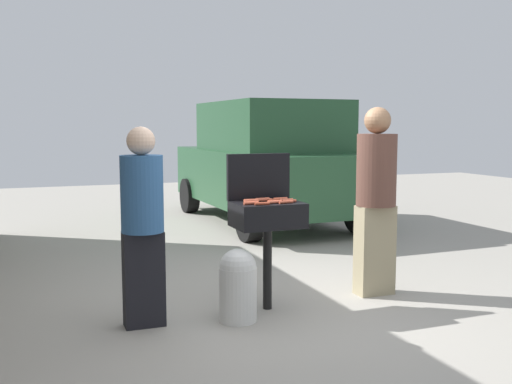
{
  "coord_description": "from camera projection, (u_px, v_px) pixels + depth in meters",
  "views": [
    {
      "loc": [
        -2.02,
        -4.66,
        1.64
      ],
      "look_at": [
        0.02,
        0.64,
        1.0
      ],
      "focal_mm": 41.68,
      "sensor_mm": 36.0,
      "label": 1
    }
  ],
  "objects": [
    {
      "name": "hot_dog_2",
      "position": [
        286.0,
        202.0,
        5.15
      ],
      "size": [
        0.13,
        0.04,
        0.03
      ],
      "primitive_type": "cylinder",
      "rotation": [
        0.0,
        1.57,
        0.07
      ],
      "color": "#B74C33",
      "rests_on": "bbq_grill"
    },
    {
      "name": "hot_dog_1",
      "position": [
        251.0,
        201.0,
        5.22
      ],
      "size": [
        0.13,
        0.03,
        0.03
      ],
      "primitive_type": "cylinder",
      "rotation": [
        0.0,
        1.57,
        0.04
      ],
      "color": "#B74C33",
      "rests_on": "bbq_grill"
    },
    {
      "name": "hot_dog_6",
      "position": [
        289.0,
        201.0,
        5.22
      ],
      "size": [
        0.13,
        0.03,
        0.03
      ],
      "primitive_type": "cylinder",
      "rotation": [
        0.0,
        1.57,
        0.05
      ],
      "color": "#B74C33",
      "rests_on": "bbq_grill"
    },
    {
      "name": "hot_dog_10",
      "position": [
        251.0,
        203.0,
        5.09
      ],
      "size": [
        0.13,
        0.03,
        0.03
      ],
      "primitive_type": "cylinder",
      "rotation": [
        0.0,
        1.57,
        0.06
      ],
      "color": "#B74C33",
      "rests_on": "bbq_grill"
    },
    {
      "name": "hot_dog_3",
      "position": [
        275.0,
        200.0,
        5.3
      ],
      "size": [
        0.13,
        0.03,
        0.03
      ],
      "primitive_type": "cylinder",
      "rotation": [
        0.0,
        1.57,
        0.01
      ],
      "color": "#AD4228",
      "rests_on": "bbq_grill"
    },
    {
      "name": "hot_dog_12",
      "position": [
        286.0,
        200.0,
        5.29
      ],
      "size": [
        0.13,
        0.03,
        0.03
      ],
      "primitive_type": "cylinder",
      "rotation": [
        0.0,
        1.57,
        -0.05
      ],
      "color": "#C6593D",
      "rests_on": "bbq_grill"
    },
    {
      "name": "propane_tank",
      "position": [
        238.0,
        284.0,
        4.97
      ],
      "size": [
        0.32,
        0.32,
        0.62
      ],
      "color": "silver",
      "rests_on": "ground"
    },
    {
      "name": "hot_dog_13",
      "position": [
        251.0,
        200.0,
        5.28
      ],
      "size": [
        0.13,
        0.04,
        0.03
      ],
      "primitive_type": "cylinder",
      "rotation": [
        0.0,
        1.57,
        0.12
      ],
      "color": "#C6593D",
      "rests_on": "bbq_grill"
    },
    {
      "name": "hot_dog_5",
      "position": [
        275.0,
        201.0,
        5.19
      ],
      "size": [
        0.13,
        0.03,
        0.03
      ],
      "primitive_type": "cylinder",
      "rotation": [
        0.0,
        1.57,
        -0.07
      ],
      "color": "#AD4228",
      "rests_on": "bbq_grill"
    },
    {
      "name": "hot_dog_8",
      "position": [
        265.0,
        200.0,
        5.3
      ],
      "size": [
        0.13,
        0.03,
        0.03
      ],
      "primitive_type": "cylinder",
      "rotation": [
        0.0,
        1.57,
        -0.0
      ],
      "color": "#B74C33",
      "rests_on": "bbq_grill"
    },
    {
      "name": "hot_dog_9",
      "position": [
        252.0,
        202.0,
        5.13
      ],
      "size": [
        0.13,
        0.03,
        0.03
      ],
      "primitive_type": "cylinder",
      "rotation": [
        0.0,
        1.57,
        -0.03
      ],
      "color": "#B74C33",
      "rests_on": "bbq_grill"
    },
    {
      "name": "hot_dog_0",
      "position": [
        280.0,
        199.0,
        5.39
      ],
      "size": [
        0.13,
        0.03,
        0.03
      ],
      "primitive_type": "cylinder",
      "rotation": [
        0.0,
        1.57,
        0.01
      ],
      "color": "#B74C33",
      "rests_on": "bbq_grill"
    },
    {
      "name": "hot_dog_7",
      "position": [
        262.0,
        204.0,
        5.05
      ],
      "size": [
        0.13,
        0.04,
        0.03
      ],
      "primitive_type": "cylinder",
      "rotation": [
        0.0,
        1.57,
        -0.11
      ],
      "color": "#AD4228",
      "rests_on": "bbq_grill"
    },
    {
      "name": "hot_dog_11",
      "position": [
        263.0,
        199.0,
        5.36
      ],
      "size": [
        0.13,
        0.03,
        0.03
      ],
      "primitive_type": "cylinder",
      "rotation": [
        0.0,
        1.57,
        0.06
      ],
      "color": "#C6593D",
      "rests_on": "bbq_grill"
    },
    {
      "name": "person_right",
      "position": [
        376.0,
        194.0,
        5.7
      ],
      "size": [
        0.38,
        0.38,
        1.81
      ],
      "rotation": [
        0.0,
        0.0,
        3.38
      ],
      "color": "gray",
      "rests_on": "ground"
    },
    {
      "name": "grill_lid_open",
      "position": [
        259.0,
        177.0,
        5.41
      ],
      "size": [
        0.6,
        0.05,
        0.42
      ],
      "primitive_type": "cube",
      "color": "black",
      "rests_on": "bbq_grill"
    },
    {
      "name": "parked_minivan",
      "position": [
        267.0,
        162.0,
        9.99
      ],
      "size": [
        2.1,
        4.44,
        2.02
      ],
      "rotation": [
        0.0,
        0.0,
        3.16
      ],
      "color": "#234C2D",
      "rests_on": "ground"
    },
    {
      "name": "hot_dog_4",
      "position": [
        275.0,
        202.0,
        5.15
      ],
      "size": [
        0.13,
        0.04,
        0.03
      ],
      "primitive_type": "cylinder",
      "rotation": [
        0.0,
        1.57,
        0.08
      ],
      "color": "#C6593D",
      "rests_on": "bbq_grill"
    },
    {
      "name": "person_left",
      "position": [
        143.0,
        219.0,
        4.79
      ],
      "size": [
        0.34,
        0.34,
        1.63
      ],
      "rotation": [
        0.0,
        0.0,
        0.27
      ],
      "color": "black",
      "rests_on": "ground"
    },
    {
      "name": "ground_plane",
      "position": [
        280.0,
        312.0,
        5.23
      ],
      "size": [
        24.0,
        24.0,
        0.0
      ],
      "primitive_type": "plane",
      "color": "#9E998E"
    },
    {
      "name": "bbq_grill",
      "position": [
        268.0,
        219.0,
        5.25
      ],
      "size": [
        0.6,
        0.44,
        0.96
      ],
      "color": "black",
      "rests_on": "ground"
    }
  ]
}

